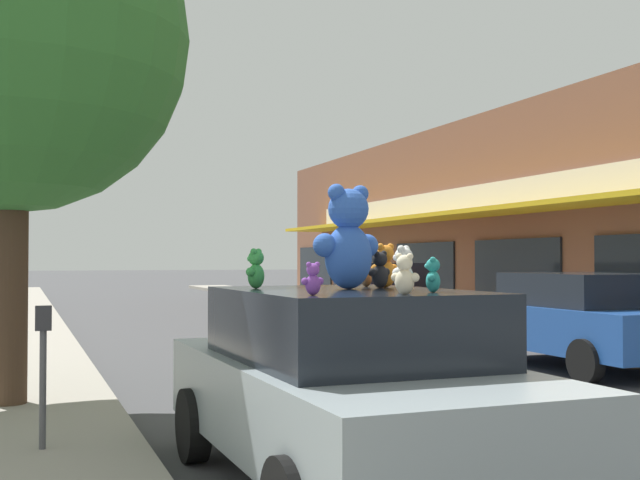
# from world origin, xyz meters

# --- Properties ---
(ground_plane) EXTENTS (260.00, 260.00, 0.00)m
(ground_plane) POSITION_xyz_m (0.00, 0.00, 0.00)
(ground_plane) COLOR #424244
(plush_art_car) EXTENTS (2.17, 4.37, 1.60)m
(plush_art_car) POSITION_xyz_m (-3.17, -0.33, 0.84)
(plush_art_car) COLOR #8C999E
(plush_art_car) RESTS_ON ground_plane
(teddy_bear_giant) EXTENTS (0.65, 0.43, 0.86)m
(teddy_bear_giant) POSITION_xyz_m (-3.11, -0.19, 2.02)
(teddy_bear_giant) COLOR blue
(teddy_bear_giant) RESTS_ON plush_art_car
(teddy_bear_brown) EXTENTS (0.16, 0.15, 0.22)m
(teddy_bear_brown) POSITION_xyz_m (-2.75, 0.25, 1.71)
(teddy_bear_brown) COLOR olive
(teddy_bear_brown) RESTS_ON plush_art_car
(teddy_bear_green) EXTENTS (0.22, 0.23, 0.34)m
(teddy_bear_green) POSITION_xyz_m (-3.79, 0.18, 1.77)
(teddy_bear_green) COLOR green
(teddy_bear_green) RESTS_ON plush_art_car
(teddy_bear_white) EXTENTS (0.24, 0.23, 0.35)m
(teddy_bear_white) POSITION_xyz_m (-2.99, -0.97, 1.77)
(teddy_bear_white) COLOR white
(teddy_bear_white) RESTS_ON plush_art_car
(teddy_bear_orange) EXTENTS (0.29, 0.19, 0.39)m
(teddy_bear_orange) POSITION_xyz_m (-2.65, 0.07, 1.79)
(teddy_bear_orange) COLOR orange
(teddy_bear_orange) RESTS_ON plush_art_car
(teddy_bear_cream) EXTENTS (0.19, 0.20, 0.29)m
(teddy_bear_cream) POSITION_xyz_m (-3.15, -1.31, 1.74)
(teddy_bear_cream) COLOR beige
(teddy_bear_cream) RESTS_ON plush_art_car
(teddy_bear_black) EXTENTS (0.24, 0.17, 0.32)m
(teddy_bear_black) POSITION_xyz_m (-2.76, -0.05, 1.76)
(teddy_bear_black) COLOR black
(teddy_bear_black) RESTS_ON plush_art_car
(teddy_bear_teal) EXTENTS (0.16, 0.19, 0.26)m
(teddy_bear_teal) POSITION_xyz_m (-2.78, -1.03, 1.73)
(teddy_bear_teal) COLOR teal
(teddy_bear_teal) RESTS_ON plush_art_car
(teddy_bear_purple) EXTENTS (0.17, 0.11, 0.23)m
(teddy_bear_purple) POSITION_xyz_m (-3.77, -1.16, 1.71)
(teddy_bear_purple) COLOR purple
(teddy_bear_purple) RESTS_ON plush_art_car
(parked_car_far_center) EXTENTS (2.18, 4.30, 1.61)m
(parked_car_far_center) POSITION_xyz_m (3.22, 4.83, 0.85)
(parked_car_far_center) COLOR #1E4793
(parked_car_far_center) RESTS_ON ground_plane
(parked_car_far_right) EXTENTS (2.16, 4.55, 1.76)m
(parked_car_far_right) POSITION_xyz_m (3.22, 12.75, 0.91)
(parked_car_far_right) COLOR maroon
(parked_car_far_right) RESTS_ON ground_plane
(street_tree) EXTENTS (4.17, 4.17, 6.39)m
(street_tree) POSITION_xyz_m (-5.76, 3.78, 4.46)
(street_tree) COLOR #473323
(street_tree) RESTS_ON sidewalk_near
(parking_meter) EXTENTS (0.14, 0.10, 1.27)m
(parking_meter) POSITION_xyz_m (-5.44, 1.28, 0.98)
(parking_meter) COLOR #4C4C51
(parking_meter) RESTS_ON sidewalk_near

